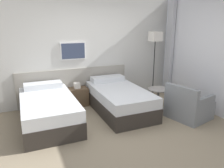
# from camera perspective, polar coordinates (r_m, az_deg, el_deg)

# --- Properties ---
(ground_plane) EXTENTS (16.00, 16.00, 0.00)m
(ground_plane) POSITION_cam_1_polar(r_m,az_deg,el_deg) (4.39, 3.07, -11.96)
(ground_plane) COLOR gray
(wall_headboard) EXTENTS (10.00, 0.10, 2.70)m
(wall_headboard) POSITION_cam_1_polar(r_m,az_deg,el_deg) (5.74, -5.74, 8.22)
(wall_headboard) COLOR silver
(wall_headboard) RESTS_ON ground_plane
(bed_near_door) EXTENTS (1.06, 1.95, 0.69)m
(bed_near_door) POSITION_cam_1_polar(r_m,az_deg,el_deg) (4.75, -16.29, -6.49)
(bed_near_door) COLOR #332D28
(bed_near_door) RESTS_ON ground_plane
(bed_near_window) EXTENTS (1.06, 1.95, 0.69)m
(bed_near_window) POSITION_cam_1_polar(r_m,az_deg,el_deg) (5.16, 1.84, -4.06)
(bed_near_window) COLOR #332D28
(bed_near_window) RESTS_ON ground_plane
(nightstand) EXTENTS (0.51, 0.35, 0.60)m
(nightstand) POSITION_cam_1_polar(r_m,az_deg,el_deg) (5.60, -9.00, -3.24)
(nightstand) COLOR brown
(nightstand) RESTS_ON ground_plane
(floor_lamp) EXTENTS (0.28, 0.28, 1.82)m
(floor_lamp) POSITION_cam_1_polar(r_m,az_deg,el_deg) (6.03, 11.22, 11.01)
(floor_lamp) COLOR black
(floor_lamp) RESTS_ON ground_plane
(side_table) EXTENTS (0.51, 0.51, 0.52)m
(side_table) POSITION_cam_1_polar(r_m,az_deg,el_deg) (5.38, 12.02, -2.73)
(side_table) COLOR gray
(side_table) RESTS_ON ground_plane
(armchair) EXTENTS (0.93, 0.95, 0.78)m
(armchair) POSITION_cam_1_polar(r_m,az_deg,el_deg) (5.09, 19.26, -5.68)
(armchair) COLOR gray
(armchair) RESTS_ON ground_plane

